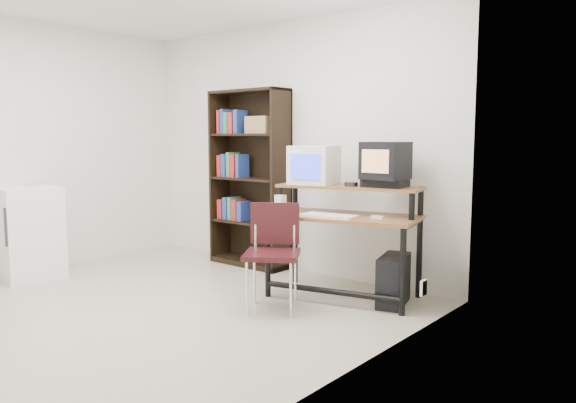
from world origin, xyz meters
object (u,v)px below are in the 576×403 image
Objects in this scene: pc_tower at (393,280)px; school_chair at (273,244)px; crt_monitor at (314,166)px; bookshelf at (251,177)px; mini_fridge at (30,233)px; computer_desk at (345,219)px; crt_tv at (385,161)px.

school_chair is at bearing -152.03° from pc_tower.
bookshelf is at bearing 149.73° from crt_monitor.
crt_monitor is 0.50× the size of mini_fridge.
computer_desk reaches higher than pc_tower.
mini_fridge is (-2.52, -0.79, -0.08)m from school_chair.
computer_desk reaches higher than school_chair.
crt_tv is (0.30, 0.17, 0.51)m from computer_desk.
computer_desk is 0.59m from crt_monitor.
pc_tower is (0.16, -0.11, -1.00)m from crt_tv.
school_chair is at bearing -94.84° from crt_monitor.
school_chair is at bearing -39.53° from bookshelf.
mini_fridge is at bearing -171.11° from pc_tower.
bookshelf is at bearing 64.65° from mini_fridge.
bookshelf is (-1.80, 0.23, -0.23)m from crt_tv.
crt_tv is at bearing 21.94° from school_chair.
computer_desk is 1.58m from bookshelf.
school_chair is 1.67m from bookshelf.
mini_fridge is (-3.26, -1.50, 0.25)m from pc_tower.
bookshelf is (-1.13, 0.35, -0.17)m from crt_monitor.
computer_desk is 0.62m from crt_tv.
school_chair is (-0.27, -0.65, -0.16)m from computer_desk.
bookshelf is (-1.96, 0.34, 0.77)m from pc_tower.
bookshelf is 2.09× the size of mini_fridge.
mini_fridge is at bearing -161.39° from crt_monitor.
crt_tv is 3.57m from mini_fridge.
crt_monitor is 1.19m from bookshelf.
computer_desk is at bearing -150.14° from crt_tv.
crt_monitor is 2.93m from mini_fridge.
crt_tv reaches higher than computer_desk.
school_chair is (-0.73, -0.70, 0.32)m from pc_tower.
crt_tv is 1.83m from bookshelf.
crt_monitor is 0.53× the size of school_chair.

